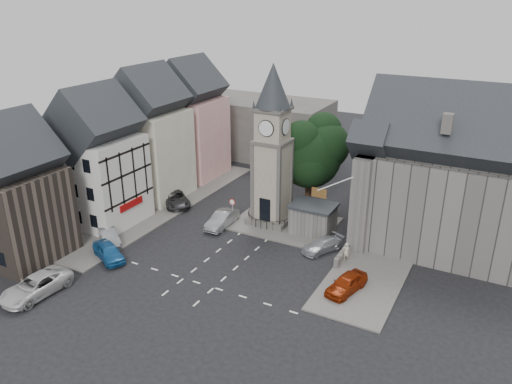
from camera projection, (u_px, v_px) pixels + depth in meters
The scene contains 25 objects.
ground at pixel (232, 254), 45.66m from camera, with size 120.00×120.00×0.00m, color black.
pavement_west at pixel (164, 205), 56.00m from camera, with size 6.00×30.00×0.14m, color #595651.
pavement_east at pixel (385, 246), 46.92m from camera, with size 6.00×26.00×0.14m, color #595651.
central_island at pixel (284, 223), 51.51m from camera, with size 10.00×8.00×0.16m, color #595651.
road_markings at pixel (199, 283), 41.16m from camera, with size 20.00×8.00×0.01m, color silver.
clock_tower at pixel (272, 147), 49.14m from camera, with size 4.86×4.86×16.25m.
stone_shelter at pixel (313, 219), 49.11m from camera, with size 4.30×3.30×3.08m.
town_tree at pixel (310, 148), 52.79m from camera, with size 7.20×7.20×10.80m.
warning_sign_post at pixel (232, 206), 50.74m from camera, with size 0.70×0.19×2.85m.
terrace_pink at pixel (191, 125), 63.04m from camera, with size 8.10×7.60×12.80m.
terrace_cream at pixel (150, 141), 56.50m from camera, with size 8.10×7.60×12.80m.
terrace_tudor at pixel (99, 164), 50.11m from camera, with size 8.10×7.60×12.00m.
building_sw_stone at pixel (12, 200), 43.73m from camera, with size 8.60×7.60×10.40m.
backdrop_west at pixel (259, 127), 72.28m from camera, with size 20.00×10.00×8.00m, color #4C4944.
east_building at pixel (440, 181), 45.48m from camera, with size 14.40×11.40×12.60m.
east_boundary_wall at pixel (363, 228), 49.64m from camera, with size 0.40×16.00×0.90m, color #595652.
flagpole at pixel (335, 184), 42.80m from camera, with size 3.68×0.10×2.74m.
car_west_blue at pixel (108, 252), 44.55m from camera, with size 1.76×4.37×1.49m, color #1C5A9A.
car_west_silver at pixel (109, 237), 47.43m from camera, with size 1.45×4.15×1.37m, color gray.
car_west_grey at pixel (175, 198), 55.95m from camera, with size 2.53×5.49×1.53m, color #2C2C2E.
car_island_silver at pixel (222, 220), 50.75m from camera, with size 1.63×4.68×1.54m, color gray.
car_island_east at pixel (322, 245), 46.05m from camera, with size 1.71×4.21×1.22m, color #ABADB3.
car_east_red at pixel (346, 284), 39.73m from camera, with size 1.74×4.32×1.47m, color maroon.
van_sw_white at pixel (36, 286), 39.30m from camera, with size 2.64×5.73×1.59m, color silver.
pedestrian at pixel (346, 252), 44.04m from camera, with size 0.69×0.45×1.90m, color #B8B098.
Camera 1 is at (20.85, -34.40, 22.44)m, focal length 35.00 mm.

